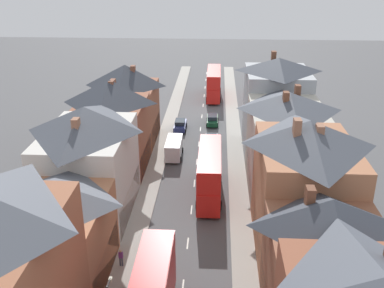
% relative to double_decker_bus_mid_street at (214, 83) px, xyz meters
% --- Properties ---
extents(pavement_left, '(2.20, 104.00, 0.14)m').
position_rel_double_decker_bus_mid_street_xyz_m(pavement_left, '(-6.89, -26.82, -2.75)').
color(pavement_left, '#A8A399').
rests_on(pavement_left, ground).
extents(pavement_right, '(2.20, 104.00, 0.14)m').
position_rel_double_decker_bus_mid_street_xyz_m(pavement_right, '(3.31, -26.82, -2.75)').
color(pavement_right, '#A8A399').
rests_on(pavement_right, ground).
extents(centre_line_dashes, '(0.14, 97.80, 0.01)m').
position_rel_double_decker_bus_mid_street_xyz_m(centre_line_dashes, '(-1.79, -28.82, -2.81)').
color(centre_line_dashes, silver).
rests_on(centre_line_dashes, ground).
extents(terrace_row_left, '(8.00, 58.85, 14.44)m').
position_rel_double_decker_bus_mid_street_xyz_m(terrace_row_left, '(-11.98, -47.38, 3.06)').
color(terrace_row_left, '#935138').
rests_on(terrace_row_left, ground).
extents(terrace_row_right, '(8.00, 58.62, 13.25)m').
position_rel_double_decker_bus_mid_street_xyz_m(terrace_row_right, '(8.39, -48.58, 2.98)').
color(terrace_row_right, '#ADB2B7').
rests_on(terrace_row_right, ground).
extents(double_decker_bus_mid_street, '(2.74, 10.80, 5.30)m').
position_rel_double_decker_bus_mid_street_xyz_m(double_decker_bus_mid_street, '(0.00, 0.00, 0.00)').
color(double_decker_bus_mid_street, red).
rests_on(double_decker_bus_mid_street, ground).
extents(double_decker_bus_far_approaching, '(2.74, 10.80, 5.30)m').
position_rel_double_decker_bus_mid_street_xyz_m(double_decker_bus_far_approaching, '(0.00, -37.57, 0.00)').
color(double_decker_bus_far_approaching, red).
rests_on(double_decker_bus_far_approaching, ground).
extents(car_near_silver, '(1.90, 4.41, 1.68)m').
position_rel_double_decker_bus_mid_street_xyz_m(car_near_silver, '(-4.89, -17.42, -1.97)').
color(car_near_silver, navy).
rests_on(car_near_silver, ground).
extents(car_parked_left_a, '(1.90, 4.10, 1.70)m').
position_rel_double_decker_bus_mid_street_xyz_m(car_parked_left_a, '(0.01, -23.58, -1.96)').
color(car_parked_left_a, '#B7BABF').
rests_on(car_parked_left_a, ground).
extents(car_parked_right_a, '(1.90, 4.47, 1.62)m').
position_rel_double_decker_bus_mid_street_xyz_m(car_parked_right_a, '(0.01, -14.61, -2.00)').
color(car_parked_right_a, '#144728').
rests_on(car_parked_right_a, ground).
extents(delivery_van, '(2.20, 5.20, 2.41)m').
position_rel_double_decker_bus_mid_street_xyz_m(delivery_van, '(-4.89, -27.46, -1.48)').
color(delivery_van, white).
rests_on(delivery_van, ground).
extents(pedestrian_mid_left, '(0.36, 0.22, 1.61)m').
position_rel_double_decker_bus_mid_street_xyz_m(pedestrian_mid_left, '(-7.25, -50.60, -1.78)').
color(pedestrian_mid_left, '#3D4256').
rests_on(pedestrian_mid_left, pavement_left).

